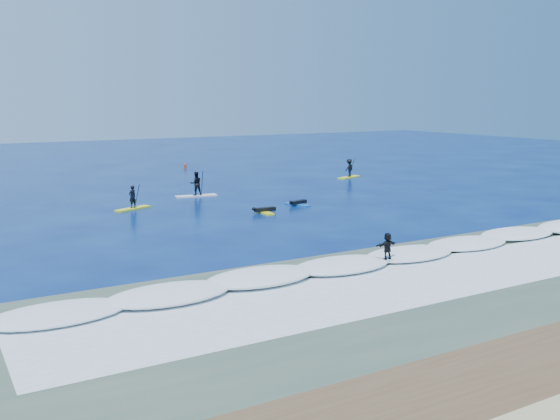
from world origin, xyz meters
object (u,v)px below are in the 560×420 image
sup_paddler_left (133,201)px  prone_paddler_far (298,203)px  sup_paddler_right (349,169)px  marker_buoy (185,166)px  sup_paddler_center (196,186)px  prone_paddler_near (264,211)px  wave_surfer (387,248)px

sup_paddler_left → prone_paddler_far: 11.24m
sup_paddler_left → sup_paddler_right: bearing=-8.9°
sup_paddler_right → marker_buoy: (-10.50, 14.82, -0.50)m
sup_paddler_right → marker_buoy: sup_paddler_right is taller
sup_paddler_center → marker_buoy: sup_paddler_center is taller
prone_paddler_near → marker_buoy: (5.15, 26.73, 0.14)m
sup_paddler_left → sup_paddler_center: sup_paddler_center is taller
prone_paddler_near → marker_buoy: bearing=-8.0°
wave_surfer → sup_paddler_right: bearing=53.8°
sup_paddler_right → wave_surfer: 31.05m
sup_paddler_center → prone_paddler_near: (1.16, -8.55, -0.67)m
marker_buoy → prone_paddler_far: bearing=-93.9°
sup_paddler_left → marker_buoy: bearing=35.6°
prone_paddler_far → wave_surfer: bearing=147.2°
prone_paddler_near → prone_paddler_far: prone_paddler_near is taller
prone_paddler_far → sup_paddler_right: bearing=-64.6°
sup_paddler_left → sup_paddler_right: sup_paddler_right is taller
marker_buoy → wave_surfer: bearing=-99.1°
wave_surfer → marker_buoy: bearing=78.0°
sup_paddler_left → wave_surfer: sup_paddler_left is taller
wave_surfer → sup_paddler_left: bearing=103.0°
sup_paddler_center → prone_paddler_near: sup_paddler_center is taller
sup_paddler_right → prone_paddler_near: size_ratio=1.41×
sup_paddler_center → wave_surfer: bearing=-82.4°
sup_paddler_left → wave_surfer: bearing=-98.7°
marker_buoy → sup_paddler_right: bearing=-54.7°
prone_paddler_near → prone_paddler_far: 3.68m
sup_paddler_right → prone_paddler_far: sup_paddler_right is taller
sup_paddler_center → wave_surfer: 22.60m
sup_paddler_center → sup_paddler_right: 17.15m
prone_paddler_near → sup_paddler_left: bearing=54.4°
sup_paddler_left → prone_paddler_near: bearing=-63.1°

